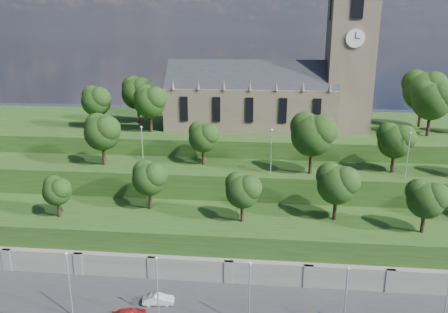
# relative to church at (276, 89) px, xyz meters

# --- Properties ---
(retaining_wall) EXTENTS (160.00, 2.10, 5.00)m
(retaining_wall) POSITION_rel_church_xyz_m (-0.79, -34.01, -20.02)
(retaining_wall) COLOR slate
(retaining_wall) RESTS_ON ground
(embankment_lower) EXTENTS (160.00, 12.00, 8.00)m
(embankment_lower) POSITION_rel_church_xyz_m (-0.79, -27.98, -18.52)
(embankment_lower) COLOR #214115
(embankment_lower) RESTS_ON ground
(embankment_upper) EXTENTS (160.00, 10.00, 12.00)m
(embankment_upper) POSITION_rel_church_xyz_m (-0.79, -16.98, -16.52)
(embankment_upper) COLOR #214115
(embankment_upper) RESTS_ON ground
(hilltop) EXTENTS (160.00, 32.00, 15.00)m
(hilltop) POSITION_rel_church_xyz_m (-0.79, 4.02, -15.02)
(hilltop) COLOR #214115
(hilltop) RESTS_ON ground
(church) EXTENTS (38.60, 12.35, 27.60)m
(church) POSITION_rel_church_xyz_m (0.00, 0.00, 0.00)
(church) COLOR brown
(church) RESTS_ON hilltop
(trees_lower) EXTENTS (65.70, 8.93, 7.96)m
(trees_lower) POSITION_rel_church_xyz_m (4.43, -27.65, -9.56)
(trees_lower) COLOR black
(trees_lower) RESTS_ON embankment_lower
(trees_upper) EXTENTS (64.63, 8.56, 9.49)m
(trees_upper) POSITION_rel_church_xyz_m (3.40, -18.07, -4.75)
(trees_upper) COLOR black
(trees_upper) RESTS_ON embankment_upper
(trees_hilltop) EXTENTS (75.27, 16.63, 11.07)m
(trees_hilltop) POSITION_rel_church_xyz_m (4.27, -0.74, -1.00)
(trees_hilltop) COLOR black
(trees_hilltop) RESTS_ON hilltop
(lamp_posts_promenade) EXTENTS (60.36, 0.36, 8.04)m
(lamp_posts_promenade) POSITION_rel_church_xyz_m (-2.79, -43.48, -15.89)
(lamp_posts_promenade) COLOR #B2B2B7
(lamp_posts_promenade) RESTS_ON promenade
(lamp_posts_upper) EXTENTS (40.36, 0.36, 7.11)m
(lamp_posts_upper) POSITION_rel_church_xyz_m (-0.79, -19.98, -6.37)
(lamp_posts_upper) COLOR #B2B2B7
(lamp_posts_upper) RESTS_ON embankment_upper
(car_middle) EXTENTS (3.83, 1.73, 1.22)m
(car_middle) POSITION_rel_church_xyz_m (-13.66, -40.24, -19.91)
(car_middle) COLOR silver
(car_middle) RESTS_ON promenade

